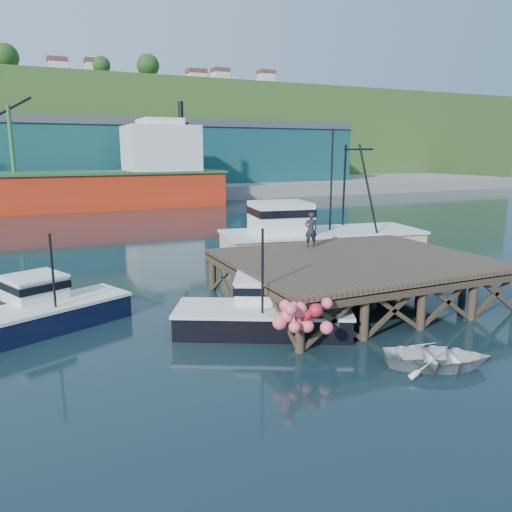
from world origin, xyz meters
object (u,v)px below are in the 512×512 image
trawler (318,238)px  dockworker (311,230)px  boat_navy (45,308)px  boat_black (264,311)px  dinghy (437,357)px

trawler → dockworker: trawler is taller
boat_navy → trawler: trawler is taller
boat_navy → boat_black: 9.09m
dockworker → dinghy: bearing=98.6°
boat_black → dockworker: 7.84m
boat_navy → dinghy: bearing=-63.1°
boat_black → dinghy: size_ratio=2.11×
boat_black → trawler: bearing=75.5°
trawler → dockworker: (-3.06, -4.16, 1.30)m
boat_black → dinghy: boat_black is taller
dinghy → trawler: bearing=11.1°
boat_navy → trawler: (16.51, 5.36, 0.95)m
boat_black → boat_navy: bearing=-179.6°
trawler → boat_navy: bearing=-152.9°
boat_navy → dockworker: bearing=-18.4°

